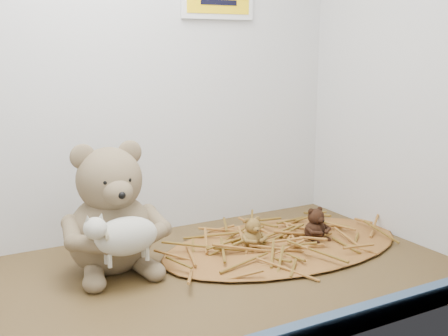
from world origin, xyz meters
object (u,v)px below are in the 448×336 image
main_teddy (110,207)px  mini_teddy_tan (252,231)px  mini_teddy_brown (315,223)px  toy_lamb (126,236)px

main_teddy → mini_teddy_tan: size_ratio=3.70×
main_teddy → mini_teddy_brown: 44.66cm
mini_teddy_tan → main_teddy: bearing=173.2°
mini_teddy_brown → toy_lamb: bearing=177.4°
toy_lamb → main_teddy: bearing=90.0°
toy_lamb → mini_teddy_brown: bearing=2.1°
main_teddy → mini_teddy_tan: (28.75, -5.01, -8.01)cm
main_teddy → toy_lamb: size_ratio=1.66×
toy_lamb → mini_teddy_tan: (28.75, 3.91, -5.02)cm
toy_lamb → mini_teddy_tan: toy_lamb is taller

